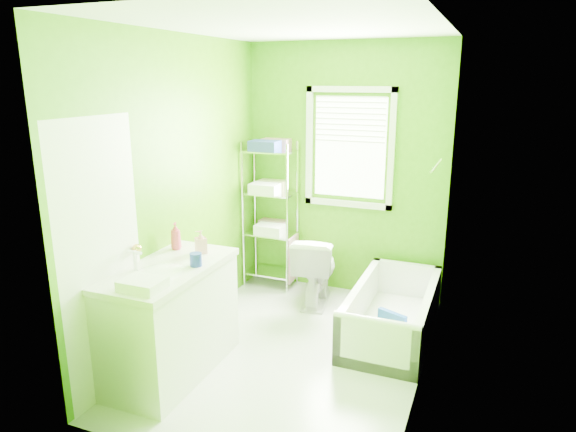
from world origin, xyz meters
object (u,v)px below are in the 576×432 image
at_px(wire_shelf_unit, 272,199).
at_px(bathtub, 391,320).
at_px(vanity, 170,317).
at_px(toilet, 316,269).

bearing_deg(wire_shelf_unit, bathtub, -25.26).
bearing_deg(vanity, bathtub, 39.65).
height_order(vanity, wire_shelf_unit, wire_shelf_unit).
xyz_separation_m(toilet, wire_shelf_unit, (-0.60, 0.26, 0.62)).
distance_m(toilet, vanity, 1.76).
bearing_deg(toilet, vanity, 60.76).
xyz_separation_m(bathtub, vanity, (-1.48, -1.22, 0.31)).
relative_size(vanity, wire_shelf_unit, 0.72).
bearing_deg(toilet, bathtub, 144.69).
xyz_separation_m(vanity, wire_shelf_unit, (0.01, 1.91, 0.52)).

